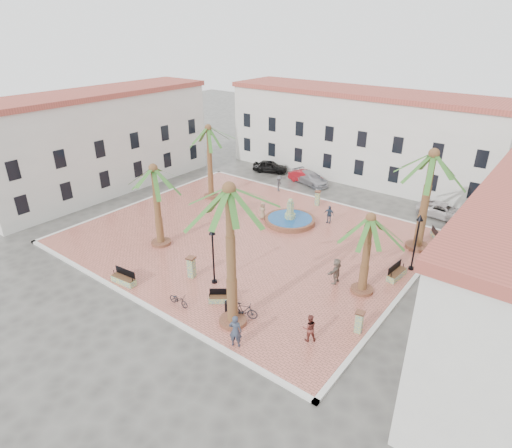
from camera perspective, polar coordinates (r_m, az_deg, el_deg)
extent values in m
plane|color=#56544F|center=(34.95, -1.30, -1.94)|extent=(120.00, 120.00, 0.00)
cube|color=#C86A58|center=(34.91, -1.30, -1.83)|extent=(26.00, 22.00, 0.15)
cube|color=silver|center=(43.23, 7.91, 3.49)|extent=(26.30, 0.30, 0.16)
cube|color=silver|center=(28.47, -15.54, -9.81)|extent=(26.30, 0.30, 0.16)
cube|color=silver|center=(29.64, 18.92, -8.79)|extent=(0.30, 22.30, 0.16)
cube|color=silver|center=(43.56, -14.76, 3.04)|extent=(0.30, 22.30, 0.16)
cube|color=silver|center=(49.59, 13.60, 11.27)|extent=(30.00, 7.00, 9.00)
cube|color=#AF4A3D|center=(48.70, 14.19, 16.68)|extent=(30.40, 7.40, 0.50)
cube|color=black|center=(53.94, -1.16, 10.55)|extent=(1.00, 0.12, 1.60)
cube|color=black|center=(51.75, 2.13, 9.89)|extent=(1.00, 0.12, 1.60)
cube|color=black|center=(49.75, 5.68, 9.14)|extent=(1.00, 0.12, 1.60)
cube|color=black|center=(47.96, 9.49, 8.30)|extent=(1.00, 0.12, 1.60)
cube|color=black|center=(46.40, 13.56, 7.35)|extent=(1.00, 0.12, 1.60)
cube|color=black|center=(45.10, 17.88, 6.30)|extent=(1.00, 0.12, 1.60)
cube|color=black|center=(44.09, 22.39, 5.16)|extent=(1.00, 0.12, 1.60)
cube|color=black|center=(43.37, 27.08, 3.93)|extent=(1.00, 0.12, 1.60)
cube|color=black|center=(53.25, -1.19, 13.67)|extent=(1.00, 0.12, 1.60)
cube|color=black|center=(51.03, 2.18, 13.14)|extent=(1.00, 0.12, 1.60)
cube|color=black|center=(49.00, 5.83, 12.51)|extent=(1.00, 0.12, 1.60)
cube|color=black|center=(47.18, 9.76, 11.78)|extent=(1.00, 0.12, 1.60)
cube|color=black|center=(45.60, 13.95, 10.93)|extent=(1.00, 0.12, 1.60)
cube|color=black|center=(44.27, 18.40, 9.96)|extent=(1.00, 0.12, 1.60)
cube|color=black|center=(43.24, 23.05, 8.87)|extent=(1.00, 0.12, 1.60)
cube|color=black|center=(42.51, 27.87, 7.68)|extent=(1.00, 0.12, 1.60)
cube|color=black|center=(20.36, 19.77, -19.44)|extent=(0.12, 1.00, 1.60)
cube|color=black|center=(23.16, 22.93, -13.76)|extent=(0.12, 1.00, 1.60)
cube|color=black|center=(26.19, 25.27, -9.33)|extent=(0.12, 1.00, 1.60)
cube|color=black|center=(29.38, 27.08, -5.83)|extent=(0.12, 1.00, 1.60)
cube|color=black|center=(32.68, 28.51, -3.01)|extent=(0.12, 1.00, 1.60)
cube|color=black|center=(36.06, 29.67, -0.72)|extent=(0.12, 1.00, 1.60)
cube|color=black|center=(39.50, 30.63, 1.18)|extent=(0.12, 1.00, 1.60)
cube|color=black|center=(18.44, 21.16, -12.74)|extent=(0.12, 1.00, 1.60)
cube|color=black|center=(21.50, 24.28, -7.49)|extent=(0.12, 1.00, 1.60)
cube|color=black|center=(24.73, 26.55, -3.57)|extent=(0.12, 1.00, 1.60)
cube|color=black|center=(28.09, 28.28, -0.56)|extent=(0.12, 1.00, 1.60)
cube|color=black|center=(31.52, 29.63, 1.80)|extent=(0.12, 1.00, 1.60)
cube|color=black|center=(35.02, 30.71, 3.69)|extent=(0.12, 1.00, 1.60)
cube|color=silver|center=(46.87, -20.05, 9.96)|extent=(6.00, 24.00, 9.50)
cube|color=#AF4A3D|center=(45.92, -21.01, 15.95)|extent=(6.40, 24.40, 0.50)
cube|color=black|center=(40.73, -28.76, 2.27)|extent=(0.12, 1.00, 1.60)
cube|color=black|center=(42.27, -23.98, 4.04)|extent=(0.12, 1.00, 1.60)
cube|color=black|center=(44.13, -19.54, 5.64)|extent=(0.12, 1.00, 1.60)
cube|color=black|center=(46.26, -15.47, 7.08)|extent=(0.12, 1.00, 1.60)
cube|color=black|center=(48.63, -11.75, 8.35)|extent=(0.12, 1.00, 1.60)
cube|color=black|center=(51.20, -8.37, 9.47)|extent=(0.12, 1.00, 1.60)
cube|color=black|center=(39.80, -29.66, 6.24)|extent=(0.12, 1.00, 1.60)
cube|color=black|center=(41.39, -24.71, 7.89)|extent=(0.12, 1.00, 1.60)
cube|color=black|center=(43.28, -20.12, 9.37)|extent=(0.12, 1.00, 1.60)
cube|color=black|center=(45.45, -15.91, 10.66)|extent=(0.12, 1.00, 1.60)
cube|color=black|center=(47.86, -12.07, 11.78)|extent=(0.12, 1.00, 1.60)
cube|color=black|center=(50.46, -8.59, 12.74)|extent=(0.12, 1.00, 1.60)
cylinder|color=brown|center=(37.34, 4.54, 0.48)|extent=(4.39, 4.39, 0.42)
cylinder|color=#194C8C|center=(37.26, 4.55, 0.74)|extent=(3.87, 3.87, 0.06)
cylinder|color=#89A171|center=(37.26, 4.55, 0.77)|extent=(0.94, 0.94, 0.84)
cylinder|color=#89A171|center=(36.92, 4.60, 1.95)|extent=(0.63, 0.63, 1.25)
sphere|color=#89A171|center=(36.61, 4.64, 3.08)|extent=(0.46, 0.46, 0.46)
cylinder|color=brown|center=(43.07, -5.97, 3.77)|extent=(1.46, 1.46, 0.22)
cylinder|color=brown|center=(41.92, -6.18, 8.18)|extent=(0.47, 0.47, 6.72)
sphere|color=brown|center=(41.05, -6.41, 12.66)|extent=(0.64, 0.64, 0.64)
cylinder|color=brown|center=(34.59, -12.54, -2.40)|extent=(1.54, 1.54, 0.23)
cylinder|color=brown|center=(33.28, -13.04, 2.35)|extent=(0.50, 0.50, 6.00)
sphere|color=brown|center=(32.25, -13.56, 7.26)|extent=(0.68, 0.68, 0.68)
cylinder|color=brown|center=(25.58, -3.11, -12.75)|extent=(1.62, 1.62, 0.24)
cylinder|color=brown|center=(23.23, -3.35, -4.63)|extent=(0.53, 0.53, 8.11)
sphere|color=brown|center=(21.49, -3.62, 4.76)|extent=(0.71, 0.71, 0.71)
cylinder|color=brown|center=(28.98, 13.92, -8.48)|extent=(1.46, 1.46, 0.22)
cylinder|color=brown|center=(27.63, 14.49, -3.93)|extent=(0.47, 0.47, 5.05)
sphere|color=brown|center=(26.52, 15.08, 0.84)|extent=(0.64, 0.64, 0.64)
cylinder|color=brown|center=(35.47, 20.67, -2.77)|extent=(1.78, 1.78, 0.27)
cylinder|color=brown|center=(33.96, 21.63, 2.84)|extent=(0.58, 0.58, 7.25)
sphere|color=brown|center=(32.85, 22.65, 8.68)|extent=(0.78, 0.78, 0.78)
cube|color=#89A171|center=(30.21, -17.22, -7.19)|extent=(1.92, 0.76, 0.42)
cube|color=#56351E|center=(30.09, -17.28, -6.81)|extent=(1.81, 0.70, 0.06)
cube|color=black|center=(30.06, -17.03, -6.17)|extent=(1.76, 0.23, 0.52)
cylinder|color=black|center=(30.63, -18.43, -6.10)|extent=(0.05, 0.05, 0.31)
cylinder|color=black|center=(29.43, -16.15, -7.13)|extent=(0.05, 0.05, 0.31)
cube|color=#89A171|center=(27.22, -4.58, -9.99)|extent=(1.58, 1.39, 0.36)
cube|color=#56351E|center=(27.10, -4.59, -9.63)|extent=(1.48, 1.30, 0.05)
cube|color=black|center=(27.12, -4.59, -8.97)|extent=(1.23, 0.98, 0.45)
cylinder|color=black|center=(27.10, -6.23, -9.43)|extent=(0.05, 0.05, 0.27)
cylinder|color=black|center=(27.00, -2.96, -9.45)|extent=(0.05, 0.05, 0.27)
cube|color=#89A171|center=(31.00, 18.26, -6.45)|extent=(0.76, 1.94, 0.42)
cube|color=#56351E|center=(30.87, 18.32, -6.07)|extent=(0.70, 1.83, 0.06)
cube|color=black|center=(30.81, 18.01, -5.48)|extent=(0.23, 1.78, 0.53)
cylinder|color=black|center=(30.10, 17.58, -6.55)|extent=(0.05, 0.05, 0.32)
cylinder|color=black|center=(31.53, 19.08, -5.23)|extent=(0.05, 0.05, 0.32)
cube|color=#89A171|center=(37.40, 22.95, -1.60)|extent=(1.35, 1.68, 0.37)
cube|color=#56351E|center=(37.31, 23.01, -1.31)|extent=(1.26, 1.58, 0.06)
cube|color=black|center=(37.13, 22.77, -0.96)|extent=(0.91, 1.35, 0.47)
cylinder|color=black|center=(36.59, 23.39, -1.71)|extent=(0.05, 0.05, 0.28)
cylinder|color=black|center=(37.93, 22.69, -0.62)|extent=(0.05, 0.05, 0.28)
cylinder|color=black|center=(29.14, -5.56, -7.63)|extent=(0.36, 0.36, 0.16)
cylinder|color=black|center=(28.19, -5.71, -4.53)|extent=(0.12, 0.12, 3.60)
cone|color=black|center=(27.28, -5.89, -0.98)|extent=(0.44, 0.44, 0.40)
sphere|color=beige|center=(27.34, -5.87, -1.26)|extent=(0.24, 0.24, 0.24)
cylinder|color=black|center=(32.37, 19.96, -5.55)|extent=(0.38, 0.38, 0.17)
cylinder|color=black|center=(31.48, 20.47, -2.56)|extent=(0.13, 0.13, 3.78)
cone|color=black|center=(30.63, 21.05, 0.82)|extent=(0.46, 0.46, 0.42)
sphere|color=beige|center=(30.69, 21.00, 0.56)|extent=(0.25, 0.25, 0.25)
cube|color=#89A171|center=(29.60, -8.60, -5.79)|extent=(0.52, 0.52, 1.43)
cube|color=brown|center=(29.21, -8.69, -4.50)|extent=(0.64, 0.64, 0.11)
cube|color=#89A171|center=(41.04, 8.20, 3.36)|extent=(0.50, 0.50, 1.33)
cube|color=brown|center=(40.78, 8.26, 4.29)|extent=(0.62, 0.62, 0.10)
cube|color=#89A171|center=(25.26, 13.58, -12.66)|extent=(0.44, 0.44, 1.26)
cube|color=brown|center=(24.86, 13.74, -11.42)|extent=(0.54, 0.54, 0.10)
cylinder|color=black|center=(26.25, -3.78, -10.97)|extent=(0.38, 0.38, 0.74)
imported|color=#31384A|center=(23.51, -2.76, -14.06)|extent=(0.85, 0.73, 1.96)
imported|color=black|center=(27.16, -10.28, -9.90)|extent=(1.53, 0.57, 0.80)
imported|color=brown|center=(24.12, 7.12, -13.57)|extent=(1.01, 1.00, 1.64)
imported|color=black|center=(25.68, -1.63, -11.46)|extent=(1.75, 1.09, 1.02)
imported|color=#957A5C|center=(37.75, 0.89, 1.78)|extent=(0.85, 0.66, 1.54)
imported|color=#34455C|center=(37.54, 9.72, 1.29)|extent=(0.96, 0.47, 1.58)
imported|color=#4B4A4F|center=(44.24, 3.10, 5.40)|extent=(0.82, 1.12, 1.55)
imported|color=#78695D|center=(29.06, 10.65, -6.16)|extent=(0.56, 1.69, 1.81)
imported|color=black|center=(50.44, 1.89, 7.68)|extent=(4.33, 2.95, 1.37)
imported|color=maroon|center=(47.31, 6.65, 6.25)|extent=(4.00, 1.60, 1.30)
imported|color=#AAACB3|center=(46.90, 7.28, 6.07)|extent=(4.94, 3.17, 1.33)
imported|color=silver|center=(41.92, 23.80, 1.60)|extent=(4.87, 2.53, 1.31)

